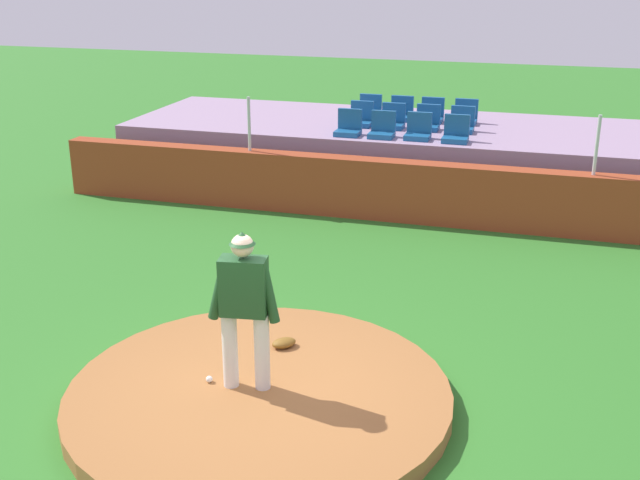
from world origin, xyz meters
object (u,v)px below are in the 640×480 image
object	(u,v)px
stadium_chair_8	(370,111)
stadium_chair_4	(361,118)
stadium_chair_2	(418,131)
stadium_chair_9	(401,112)
stadium_chair_10	(432,114)
stadium_chair_7	(462,124)
baseball	(209,379)
stadium_chair_5	(393,120)
stadium_chair_6	(427,122)
pitcher	(244,299)
fielding_glove	(284,343)
stadium_chair_1	(382,129)
stadium_chair_0	(349,127)
stadium_chair_11	(466,116)
stadium_chair_3	(456,133)

from	to	relation	value
stadium_chair_8	stadium_chair_4	bearing A→B (deg)	91.00
stadium_chair_8	stadium_chair_2	bearing A→B (deg)	127.89
stadium_chair_2	stadium_chair_9	size ratio (longest dim) A/B	1.00
stadium_chair_4	stadium_chair_10	world-z (taller)	same
stadium_chair_7	stadium_chair_8	xyz separation A→B (m)	(-2.10, 0.87, 0.00)
baseball	stadium_chair_5	world-z (taller)	stadium_chair_5
stadium_chair_6	pitcher	bearing A→B (deg)	86.75
pitcher	stadium_chair_10	bearing A→B (deg)	78.70
fielding_glove	stadium_chair_2	distance (m)	7.12
pitcher	stadium_chair_1	distance (m)	7.95
stadium_chair_8	stadium_chair_10	world-z (taller)	same
stadium_chair_0	stadium_chair_1	size ratio (longest dim) A/B	1.00
pitcher	stadium_chair_6	size ratio (longest dim) A/B	3.58
pitcher	stadium_chair_9	bearing A→B (deg)	82.60
stadium_chair_11	pitcher	bearing A→B (deg)	83.12
stadium_chair_3	fielding_glove	bearing A→B (deg)	80.97
fielding_glove	stadium_chair_7	bearing A→B (deg)	37.40
stadium_chair_2	stadium_chair_11	world-z (taller)	same
stadium_chair_6	stadium_chair_4	bearing A→B (deg)	0.10
fielding_glove	stadium_chair_6	bearing A→B (deg)	42.40
stadium_chair_7	stadium_chair_8	bearing A→B (deg)	-22.36
stadium_chair_0	stadium_chair_2	size ratio (longest dim) A/B	1.00
stadium_chair_9	stadium_chair_5	bearing A→B (deg)	89.49
stadium_chair_2	fielding_glove	bearing A→B (deg)	86.89
stadium_chair_8	stadium_chair_9	xyz separation A→B (m)	(0.70, -0.01, 0.00)
stadium_chair_6	stadium_chair_0	bearing A→B (deg)	33.67
stadium_chair_5	stadium_chair_6	world-z (taller)	same
pitcher	stadium_chair_1	size ratio (longest dim) A/B	3.58
baseball	stadium_chair_0	size ratio (longest dim) A/B	0.15
pitcher	stadium_chair_1	xyz separation A→B (m)	(-0.23, 7.95, 0.19)
pitcher	stadium_chair_4	world-z (taller)	pitcher
stadium_chair_6	stadium_chair_7	bearing A→B (deg)	179.93
stadium_chair_5	stadium_chair_7	distance (m)	1.41
stadium_chair_7	stadium_chair_9	xyz separation A→B (m)	(-1.40, 0.85, 0.00)
stadium_chair_2	stadium_chair_6	bearing A→B (deg)	-92.21
stadium_chair_9	stadium_chair_11	distance (m)	1.38
stadium_chair_0	stadium_chair_5	bearing A→B (deg)	-128.02
pitcher	stadium_chair_2	world-z (taller)	pitcher
stadium_chair_9	stadium_chair_7	bearing A→B (deg)	148.67
stadium_chair_5	stadium_chair_9	distance (m)	0.90
baseball	stadium_chair_7	bearing A→B (deg)	79.62
stadium_chair_5	stadium_chair_9	bearing A→B (deg)	-90.51
stadium_chair_1	stadium_chair_7	xyz separation A→B (m)	(1.43, 0.95, 0.00)
stadium_chair_8	stadium_chair_11	world-z (taller)	same
stadium_chair_10	stadium_chair_11	world-z (taller)	same
baseball	stadium_chair_6	size ratio (longest dim) A/B	0.15
stadium_chair_3	stadium_chair_11	xyz separation A→B (m)	(-0.02, 1.79, 0.00)
stadium_chair_9	stadium_chair_10	distance (m)	0.66
baseball	stadium_chair_8	bearing A→B (deg)	92.74
pitcher	stadium_chair_4	distance (m)	8.94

